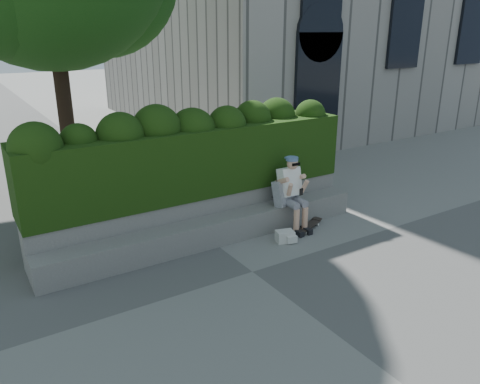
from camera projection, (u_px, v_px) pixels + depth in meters
ground at (252, 272)px, 7.29m from camera, size 80.00×80.00×0.00m
bench_ledge at (213, 231)px, 8.21m from camera, size 6.00×0.45×0.45m
planter_wall at (200, 214)px, 8.54m from camera, size 6.00×0.50×0.75m
hedge at (193, 160)px, 8.40m from camera, size 6.00×1.00×1.20m
person at (291, 190)px, 8.69m from camera, size 0.40×0.76×1.38m
skateboard at (309, 226)px, 8.83m from camera, size 0.72×0.44×0.07m
backpack_plaid at (282, 193)px, 8.69m from camera, size 0.37×0.26×0.49m
backpack_ground at (285, 236)px, 8.30m from camera, size 0.35×0.29×0.20m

